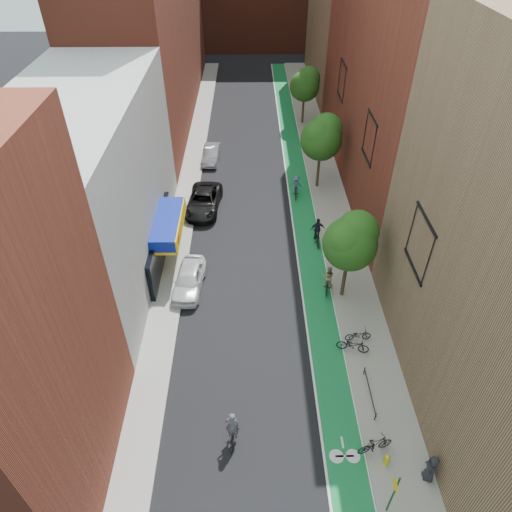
{
  "coord_description": "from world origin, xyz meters",
  "views": [
    {
      "loc": [
        -0.45,
        -11.73,
        21.42
      ],
      "look_at": [
        -0.07,
        12.44,
        1.5
      ],
      "focal_mm": 32.0,
      "sensor_mm": 36.0,
      "label": 1
    }
  ],
  "objects_px": {
    "fire_hydrant": "(387,460)",
    "pedestrian": "(431,468)",
    "cyclist_lead": "(233,431)",
    "parked_car_white": "(189,279)",
    "cyclist_lane_mid": "(317,234)",
    "cyclist_lane_far": "(296,188)",
    "parked_car_silver": "(211,154)",
    "cyclist_lane_near": "(328,281)",
    "parked_car_black": "(204,201)"
  },
  "relations": [
    {
      "from": "cyclist_lane_far",
      "to": "pedestrian",
      "type": "bearing_deg",
      "value": 104.08
    },
    {
      "from": "cyclist_lead",
      "to": "parked_car_white",
      "type": "bearing_deg",
      "value": -68.89
    },
    {
      "from": "parked_car_black",
      "to": "cyclist_lane_far",
      "type": "distance_m",
      "value": 8.1
    },
    {
      "from": "parked_car_white",
      "to": "pedestrian",
      "type": "height_order",
      "value": "pedestrian"
    },
    {
      "from": "parked_car_silver",
      "to": "cyclist_lane_far",
      "type": "xyz_separation_m",
      "value": [
        7.76,
        -6.72,
        0.14
      ]
    },
    {
      "from": "parked_car_black",
      "to": "pedestrian",
      "type": "height_order",
      "value": "pedestrian"
    },
    {
      "from": "parked_car_silver",
      "to": "cyclist_lead",
      "type": "bearing_deg",
      "value": -80.92
    },
    {
      "from": "pedestrian",
      "to": "cyclist_lead",
      "type": "bearing_deg",
      "value": -94.1
    },
    {
      "from": "cyclist_lead",
      "to": "fire_hydrant",
      "type": "bearing_deg",
      "value": 174.16
    },
    {
      "from": "parked_car_black",
      "to": "cyclist_lane_far",
      "type": "relative_size",
      "value": 2.89
    },
    {
      "from": "cyclist_lead",
      "to": "cyclist_lane_far",
      "type": "height_order",
      "value": "cyclist_lead"
    },
    {
      "from": "parked_car_black",
      "to": "fire_hydrant",
      "type": "xyz_separation_m",
      "value": [
        10.15,
        -22.06,
        -0.23
      ]
    },
    {
      "from": "parked_car_white",
      "to": "parked_car_silver",
      "type": "bearing_deg",
      "value": 93.71
    },
    {
      "from": "cyclist_lane_mid",
      "to": "fire_hydrant",
      "type": "distance_m",
      "value": 17.28
    },
    {
      "from": "parked_car_black",
      "to": "pedestrian",
      "type": "bearing_deg",
      "value": -57.08
    },
    {
      "from": "cyclist_lead",
      "to": "cyclist_lane_near",
      "type": "xyz_separation_m",
      "value": [
        6.1,
        10.68,
        -0.0
      ]
    },
    {
      "from": "cyclist_lead",
      "to": "fire_hydrant",
      "type": "xyz_separation_m",
      "value": [
        7.23,
        -1.38,
        -0.27
      ]
    },
    {
      "from": "cyclist_lane_near",
      "to": "cyclist_lead",
      "type": "bearing_deg",
      "value": 73.17
    },
    {
      "from": "parked_car_white",
      "to": "cyclist_lane_far",
      "type": "xyz_separation_m",
      "value": [
        8.15,
        11.55,
        0.06
      ]
    },
    {
      "from": "parked_car_white",
      "to": "parked_car_black",
      "type": "xyz_separation_m",
      "value": [
        0.28,
        9.65,
        0.01
      ]
    },
    {
      "from": "parked_car_white",
      "to": "cyclist_lane_mid",
      "type": "relative_size",
      "value": 2.08
    },
    {
      "from": "cyclist_lead",
      "to": "cyclist_lane_mid",
      "type": "height_order",
      "value": "cyclist_lead"
    },
    {
      "from": "cyclist_lane_far",
      "to": "pedestrian",
      "type": "height_order",
      "value": "cyclist_lane_far"
    },
    {
      "from": "parked_car_white",
      "to": "parked_car_black",
      "type": "bearing_deg",
      "value": 93.31
    },
    {
      "from": "fire_hydrant",
      "to": "parked_car_black",
      "type": "bearing_deg",
      "value": 114.7
    },
    {
      "from": "parked_car_black",
      "to": "parked_car_silver",
      "type": "xyz_separation_m",
      "value": [
        0.12,
        8.62,
        -0.08
      ]
    },
    {
      "from": "pedestrian",
      "to": "fire_hydrant",
      "type": "bearing_deg",
      "value": -101.21
    },
    {
      "from": "fire_hydrant",
      "to": "pedestrian",
      "type": "bearing_deg",
      "value": -19.72
    },
    {
      "from": "parked_car_white",
      "to": "cyclist_lead",
      "type": "distance_m",
      "value": 11.49
    },
    {
      "from": "cyclist_lead",
      "to": "cyclist_lane_near",
      "type": "height_order",
      "value": "cyclist_lead"
    },
    {
      "from": "parked_car_white",
      "to": "pedestrian",
      "type": "distance_m",
      "value": 17.86
    },
    {
      "from": "parked_car_silver",
      "to": "cyclist_lead",
      "type": "distance_m",
      "value": 29.44
    },
    {
      "from": "parked_car_silver",
      "to": "fire_hydrant",
      "type": "height_order",
      "value": "parked_car_silver"
    },
    {
      "from": "cyclist_lane_mid",
      "to": "pedestrian",
      "type": "distance_m",
      "value": 18.12
    },
    {
      "from": "cyclist_lane_far",
      "to": "parked_car_silver",
      "type": "bearing_deg",
      "value": -36.15
    },
    {
      "from": "cyclist_lane_far",
      "to": "cyclist_lead",
      "type": "bearing_deg",
      "value": 82.36
    },
    {
      "from": "parked_car_black",
      "to": "cyclist_lead",
      "type": "height_order",
      "value": "cyclist_lead"
    },
    {
      "from": "cyclist_lead",
      "to": "cyclist_lane_far",
      "type": "xyz_separation_m",
      "value": [
        4.95,
        22.58,
        0.02
      ]
    },
    {
      "from": "cyclist_lane_far",
      "to": "pedestrian",
      "type": "xyz_separation_m",
      "value": [
        4.05,
        -24.6,
        0.15
      ]
    },
    {
      "from": "pedestrian",
      "to": "fire_hydrant",
      "type": "height_order",
      "value": "pedestrian"
    },
    {
      "from": "cyclist_lane_mid",
      "to": "pedestrian",
      "type": "xyz_separation_m",
      "value": [
        2.99,
        -17.87,
        0.16
      ]
    },
    {
      "from": "parked_car_black",
      "to": "cyclist_lane_mid",
      "type": "bearing_deg",
      "value": -23.19
    },
    {
      "from": "parked_car_silver",
      "to": "cyclist_lane_mid",
      "type": "bearing_deg",
      "value": -53.13
    },
    {
      "from": "cyclist_lane_near",
      "to": "cyclist_lane_mid",
      "type": "bearing_deg",
      "value": -76.07
    },
    {
      "from": "cyclist_lead",
      "to": "cyclist_lane_near",
      "type": "distance_m",
      "value": 12.3
    },
    {
      "from": "cyclist_lane_mid",
      "to": "parked_car_silver",
      "type": "bearing_deg",
      "value": -60.28
    },
    {
      "from": "parked_car_white",
      "to": "cyclist_lane_far",
      "type": "height_order",
      "value": "cyclist_lane_far"
    },
    {
      "from": "parked_car_silver",
      "to": "cyclist_lane_near",
      "type": "xyz_separation_m",
      "value": [
        8.91,
        -18.62,
        0.11
      ]
    },
    {
      "from": "cyclist_lane_mid",
      "to": "cyclist_lane_far",
      "type": "bearing_deg",
      "value": -84.61
    },
    {
      "from": "cyclist_lead",
      "to": "cyclist_lane_mid",
      "type": "xyz_separation_m",
      "value": [
        6.01,
        15.86,
        0.01
      ]
    }
  ]
}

